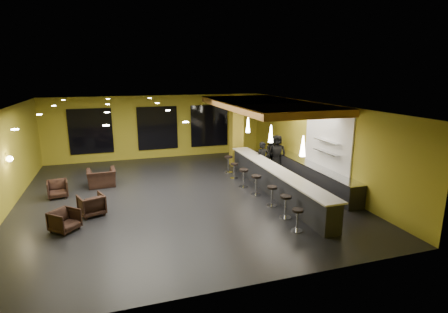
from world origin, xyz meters
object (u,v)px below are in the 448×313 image
object	(u,v)px
prep_counter	(312,175)
bar_stool_3	(256,182)
armchair_b	(92,205)
bar_stool_2	(272,193)
bar_stool_4	(244,176)
column	(236,132)
bar_counter	(275,181)
staff_b	(273,153)
bar_stool_1	(286,204)
armchair_a	(65,221)
armchair_c	(58,189)
pendant_2	(248,125)
staff_c	(277,153)
bar_stool_0	(297,217)
pendant_1	(271,134)
pendant_0	(303,146)
armchair_d	(102,178)
bar_stool_6	(228,162)
staff_a	(263,159)
bar_stool_5	(234,169)

from	to	relation	value
prep_counter	bar_stool_3	bearing A→B (deg)	-171.01
bar_stool_3	armchair_b	bearing A→B (deg)	-178.75
bar_stool_2	bar_stool_4	size ratio (longest dim) A/B	0.94
column	bar_stool_2	xyz separation A→B (m)	(-0.68, -5.80, -1.27)
bar_counter	staff_b	bearing A→B (deg)	66.05
bar_counter	bar_stool_1	xyz separation A→B (m)	(-0.72, -2.32, 0.00)
bar_counter	armchair_a	world-z (taller)	bar_counter
staff_b	armchair_c	bearing A→B (deg)	-166.48
pendant_2	bar_stool_2	size ratio (longest dim) A/B	0.94
bar_counter	staff_c	world-z (taller)	staff_c
bar_counter	bar_stool_0	world-z (taller)	bar_counter
column	prep_counter	bearing A→B (deg)	-64.00
pendant_1	bar_stool_0	xyz separation A→B (m)	(-0.83, -3.81, -1.89)
staff_b	pendant_1	bearing A→B (deg)	-111.31
prep_counter	pendant_0	xyz separation A→B (m)	(-2.00, -2.50, 1.92)
bar_stool_2	bar_stool_4	distance (m)	2.29
armchair_d	bar_stool_6	xyz separation A→B (m)	(5.79, 0.32, 0.16)
armchair_a	bar_stool_1	world-z (taller)	bar_stool_1
pendant_2	armchair_a	distance (m)	8.89
column	bar_stool_4	xyz separation A→B (m)	(-0.92, -3.52, -1.24)
pendant_0	pendant_1	distance (m)	2.50
staff_c	pendant_1	bearing A→B (deg)	-98.11
staff_b	prep_counter	bearing A→B (deg)	-74.27
bar_stool_4	bar_stool_2	bearing A→B (deg)	-84.14
armchair_b	bar_stool_1	world-z (taller)	bar_stool_1
staff_a	staff_b	size ratio (longest dim) A/B	0.99
armchair_c	bar_stool_2	xyz separation A→B (m)	(7.54, -3.35, 0.14)
bar_counter	bar_stool_0	distance (m)	3.42
pendant_2	staff_b	distance (m)	2.19
prep_counter	bar_stool_4	size ratio (longest dim) A/B	7.55
armchair_d	bar_stool_5	xyz separation A→B (m)	(5.75, -0.67, 0.09)
staff_a	bar_stool_1	bearing A→B (deg)	-102.45
staff_a	armchair_d	size ratio (longest dim) A/B	1.42
pendant_2	bar_stool_4	bearing A→B (deg)	-115.58
pendant_1	staff_c	world-z (taller)	pendant_1
bar_stool_3	bar_stool_2	bearing A→B (deg)	-85.72
bar_stool_5	bar_stool_6	xyz separation A→B (m)	(0.05, 0.99, 0.07)
staff_b	bar_stool_4	distance (m)	3.38
staff_b	bar_stool_3	world-z (taller)	staff_b
bar_counter	armchair_c	bearing A→B (deg)	165.33
bar_stool_3	armchair_d	bearing A→B (deg)	152.92
pendant_1	bar_stool_2	size ratio (longest dim) A/B	0.94
armchair_d	bar_stool_3	bearing A→B (deg)	149.31
prep_counter	bar_stool_1	bearing A→B (deg)	-133.97
bar_stool_3	bar_stool_0	bearing A→B (deg)	-90.94
bar_counter	pendant_1	xyz separation A→B (m)	(0.00, 0.50, 1.85)
armchair_b	column	bearing A→B (deg)	-166.09
armchair_d	bar_stool_1	xyz separation A→B (m)	(5.91, -5.37, 0.13)
bar_stool_6	staff_a	bearing A→B (deg)	-38.10
armchair_a	bar_stool_5	world-z (taller)	bar_stool_5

